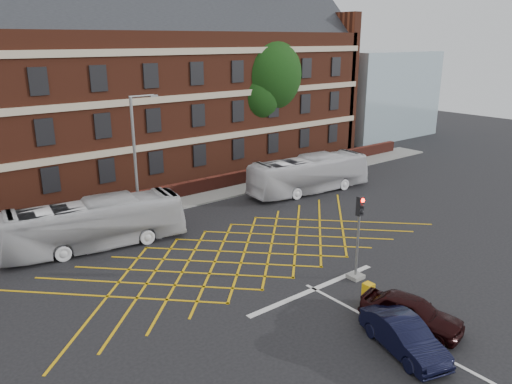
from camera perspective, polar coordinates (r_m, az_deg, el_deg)
ground at (r=26.67m, az=1.30°, el=-8.28°), size 120.00×120.00×0.00m
victorian_building at (r=43.54m, az=-17.67°, el=11.61°), size 51.00×12.17×20.40m
boundary_wall at (r=36.70m, az=-11.82°, el=-0.50°), size 56.00×0.50×1.10m
far_pavement at (r=36.00m, az=-11.05°, el=-1.62°), size 60.00×3.00×0.12m
glass_block at (r=63.62m, az=12.99°, el=10.90°), size 14.00×10.00×10.00m
box_junction_hatching at (r=28.08m, az=-1.34°, el=-6.89°), size 8.22×8.22×0.02m
stop_line at (r=24.38m, az=6.68°, el=-10.96°), size 8.00×0.30×0.02m
centre_line at (r=21.03m, az=19.89°, el=-16.95°), size 0.15×14.00×0.02m
bus_left at (r=29.66m, az=-17.99°, el=-3.51°), size 10.38×3.89×2.82m
bus_right at (r=38.71m, az=6.10°, el=2.03°), size 10.37×3.54×2.83m
car_navy at (r=20.44m, az=16.55°, el=-15.48°), size 2.51×4.27×1.33m
car_maroon at (r=21.94m, az=17.31°, el=-13.00°), size 2.63×4.46×1.42m
deciduous_tree at (r=47.65m, az=0.42°, el=12.66°), size 7.90×7.76×12.15m
traffic_light_near at (r=25.00m, az=11.53°, el=-6.01°), size 0.70×0.70×4.27m
street_lamp at (r=31.64m, az=-13.34°, el=0.77°), size 2.25×1.00×8.24m
utility_cabinet at (r=23.38m, az=12.68°, el=-11.25°), size 0.41×0.44×0.99m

